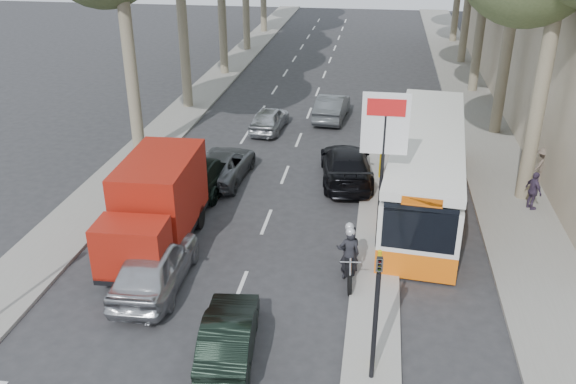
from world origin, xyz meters
name	(u,v)px	position (x,y,z in m)	size (l,w,h in m)	color
ground	(256,332)	(0.00, 0.00, 0.00)	(120.00, 120.00, 0.00)	#28282B
sidewalk_right	(469,95)	(8.60, 25.00, 0.06)	(3.20, 70.00, 0.12)	gray
median_left	(223,73)	(-8.00, 28.00, 0.06)	(2.40, 64.00, 0.12)	gray
traffic_island	(379,179)	(3.25, 11.00, 0.08)	(1.50, 26.00, 0.16)	gray
billboard	(383,150)	(3.25, 5.00, 3.70)	(1.50, 12.10, 5.60)	yellow
traffic_light_island	(377,299)	(3.25, -1.50, 2.49)	(0.16, 0.41, 3.60)	black
silver_hatchback	(155,265)	(-3.50, 1.76, 0.78)	(1.85, 4.60, 1.57)	#ADAFB5
dark_hatchback	(229,334)	(-0.50, -1.00, 0.62)	(1.31, 3.76, 1.24)	black
queue_car_a	(223,165)	(-3.50, 10.23, 0.63)	(2.08, 4.52, 1.25)	#4E5156
queue_car_b	(346,165)	(1.80, 10.76, 0.74)	(2.09, 5.13, 1.49)	black
queue_car_c	(269,119)	(-2.64, 16.71, 0.64)	(1.52, 3.78, 1.29)	#B0B4B8
queue_car_d	(332,107)	(0.47, 19.10, 0.70)	(1.49, 4.28, 1.41)	#515559
queue_car_e	(204,174)	(-4.00, 9.00, 0.70)	(1.96, 4.83, 1.40)	black
red_truck	(156,205)	(-4.21, 4.07, 1.65)	(2.42, 5.91, 3.11)	black
city_bus	(427,166)	(5.01, 8.96, 1.62)	(3.63, 11.86, 3.08)	orange
motorcycle	(349,253)	(2.37, 3.24, 0.86)	(0.86, 2.22, 1.89)	black
pedestrian_near	(534,191)	(9.11, 8.90, 0.89)	(0.90, 0.44, 1.53)	#41334C
pedestrian_far	(542,165)	(10.00, 11.63, 0.88)	(0.99, 0.44, 1.53)	brown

